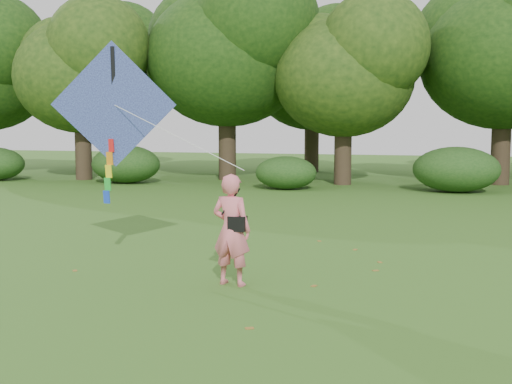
# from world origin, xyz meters

# --- Properties ---
(ground) EXTENTS (100.00, 100.00, 0.00)m
(ground) POSITION_xyz_m (0.00, 0.00, 0.00)
(ground) COLOR #265114
(ground) RESTS_ON ground
(man_kite_flyer) EXTENTS (0.77, 0.57, 1.94)m
(man_kite_flyer) POSITION_xyz_m (-0.96, 0.75, 0.97)
(man_kite_flyer) COLOR #E46B77
(man_kite_flyer) RESTS_ON ground
(crossbody_bag) EXTENTS (0.43, 0.20, 0.74)m
(crossbody_bag) POSITION_xyz_m (-0.84, 0.72, 1.10)
(crossbody_bag) COLOR black
(crossbody_bag) RESTS_ON ground
(flying_kite) EXTENTS (4.24, 1.52, 3.20)m
(flying_kite) POSITION_xyz_m (-3.76, 1.83, 3.12)
(flying_kite) COLOR #2931B3
(flying_kite) RESTS_ON ground
(tree_line) EXTENTS (54.70, 15.30, 9.48)m
(tree_line) POSITION_xyz_m (1.67, 22.88, 5.60)
(tree_line) COLOR #3A2D1E
(tree_line) RESTS_ON ground
(shrub_band) EXTENTS (39.15, 3.22, 1.88)m
(shrub_band) POSITION_xyz_m (-0.72, 17.60, 0.86)
(shrub_band) COLOR #264919
(shrub_band) RESTS_ON ground
(fallen_leaves) EXTENTS (9.86, 9.03, 0.01)m
(fallen_leaves) POSITION_xyz_m (0.40, 1.54, 0.01)
(fallen_leaves) COLOR brown
(fallen_leaves) RESTS_ON ground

